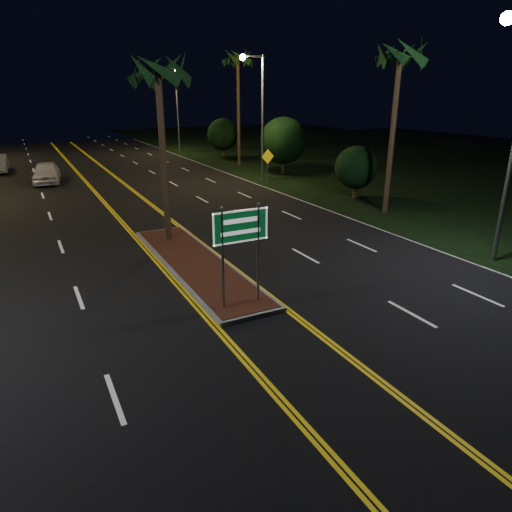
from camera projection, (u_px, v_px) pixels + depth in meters
ground at (287, 349)px, 12.17m from camera, size 120.00×120.00×0.00m
grass_right at (414, 160)px, 46.03m from camera, size 40.00×110.00×0.01m
median_island at (195, 264)px, 17.99m from camera, size 2.25×10.25×0.17m
highway_sign at (241, 236)px, 13.69m from camera, size 1.80×0.08×3.20m
streetlight_right_mid at (258, 104)px, 33.23m from camera, size 1.91×0.44×9.00m
streetlight_right_far at (174, 100)px, 49.95m from camera, size 1.91×0.44×9.00m
palm_median at (157, 71)px, 18.48m from camera, size 2.40×2.40×8.30m
palm_right_near at (400, 56)px, 23.15m from camera, size 2.40×2.40×9.30m
palm_right_far at (238, 60)px, 39.68m from camera, size 2.40×2.40×10.30m
shrub_near at (356, 167)px, 29.05m from camera, size 2.70×2.70×3.30m
shrub_mid at (283, 141)px, 37.36m from camera, size 3.78×3.78×4.62m
shrub_far at (223, 134)px, 47.43m from camera, size 3.24×3.24×3.96m
car_near at (46, 171)px, 34.21m from camera, size 2.96×5.68×1.81m
warning_sign at (268, 161)px, 33.66m from camera, size 1.06×0.16×2.54m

